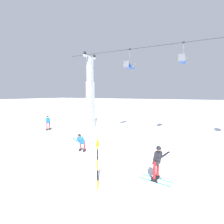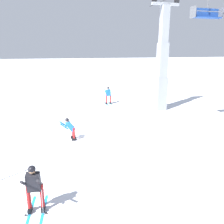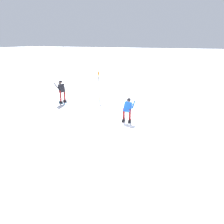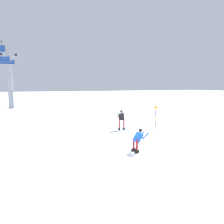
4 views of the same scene
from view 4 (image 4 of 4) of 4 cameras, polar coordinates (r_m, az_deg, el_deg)
The scene contains 7 objects.
ground_plane at distance 12.93m, azimuth 1.03°, elevation -10.08°, with size 260.00×260.00×0.00m, color white.
skier_carving_main at distance 12.32m, azimuth 7.07°, elevation -7.24°, with size 0.72×1.66×1.51m.
lift_tower_far at distance 39.32m, azimuth -25.94°, elevation 6.37°, with size 0.83×2.66×9.15m.
chairlift_seat_fourth at distance 28.84m, azimuth -27.68°, elevation 12.76°, with size 0.61×1.72×2.37m.
chairlift_seat_farthest at distance 34.65m, azimuth -26.78°, elevation 12.12°, with size 0.61×2.17×2.09m.
trail_marker_pole at distance 17.47m, azimuth 11.78°, elevation -1.49°, with size 0.07×0.28×2.33m.
skier_distant_uphill at distance 18.24m, azimuth 2.58°, elevation -1.71°, with size 1.69×0.76×1.77m.
Camera 4 is at (-11.35, 4.86, 3.84)m, focal length 33.58 mm.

